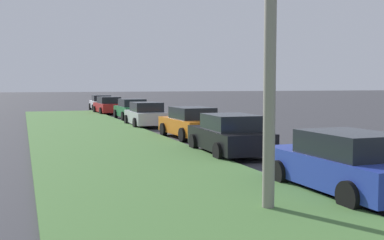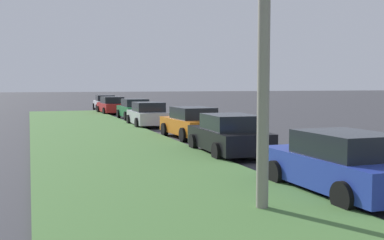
{
  "view_description": "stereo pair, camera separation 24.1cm",
  "coord_description": "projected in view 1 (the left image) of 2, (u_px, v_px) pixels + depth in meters",
  "views": [
    {
      "loc": [
        -4.34,
        11.7,
        2.56
      ],
      "look_at": [
        13.67,
        5.3,
        1.11
      ],
      "focal_mm": 44.69,
      "sensor_mm": 36.0,
      "label": 1
    },
    {
      "loc": [
        -4.42,
        11.47,
        2.56
      ],
      "look_at": [
        13.67,
        5.3,
        1.11
      ],
      "focal_mm": 44.69,
      "sensor_mm": 36.0,
      "label": 2
    }
  ],
  "objects": [
    {
      "name": "parked_car_orange",
      "position": [
        191.0,
        123.0,
        22.46
      ],
      "size": [
        4.37,
        2.15,
        1.47
      ],
      "rotation": [
        0.0,
        0.0,
        0.04
      ],
      "color": "orange",
      "rests_on": "ground"
    },
    {
      "name": "parked_car_white",
      "position": [
        101.0,
        103.0,
        46.13
      ],
      "size": [
        4.35,
        2.11,
        1.47
      ],
      "rotation": [
        0.0,
        0.0,
        -0.03
      ],
      "color": "silver",
      "rests_on": "ground"
    },
    {
      "name": "grass_median",
      "position": [
        135.0,
        165.0,
        14.73
      ],
      "size": [
        60.0,
        6.0,
        0.12
      ],
      "primitive_type": "cube",
      "color": "#477238",
      "rests_on": "ground"
    },
    {
      "name": "parked_car_black",
      "position": [
        229.0,
        135.0,
        17.17
      ],
      "size": [
        4.37,
        2.14,
        1.47
      ],
      "rotation": [
        0.0,
        0.0,
        -0.04
      ],
      "color": "black",
      "rests_on": "ground"
    },
    {
      "name": "parked_car_green",
      "position": [
        132.0,
        109.0,
        34.67
      ],
      "size": [
        4.32,
        2.06,
        1.47
      ],
      "rotation": [
        0.0,
        0.0,
        0.01
      ],
      "color": "#1E6B38",
      "rests_on": "ground"
    },
    {
      "name": "parked_car_red",
      "position": [
        109.0,
        106.0,
        40.41
      ],
      "size": [
        4.38,
        2.17,
        1.47
      ],
      "rotation": [
        0.0,
        0.0,
        0.04
      ],
      "color": "red",
      "rests_on": "ground"
    },
    {
      "name": "parked_car_silver",
      "position": [
        146.0,
        115.0,
        28.54
      ],
      "size": [
        4.34,
        2.09,
        1.47
      ],
      "rotation": [
        0.0,
        0.0,
        -0.02
      ],
      "color": "#B2B5BA",
      "rests_on": "ground"
    },
    {
      "name": "parked_car_blue",
      "position": [
        345.0,
        164.0,
        10.99
      ],
      "size": [
        4.32,
        2.07,
        1.47
      ],
      "rotation": [
        0.0,
        0.0,
        0.01
      ],
      "color": "#23389E",
      "rests_on": "ground"
    }
  ]
}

